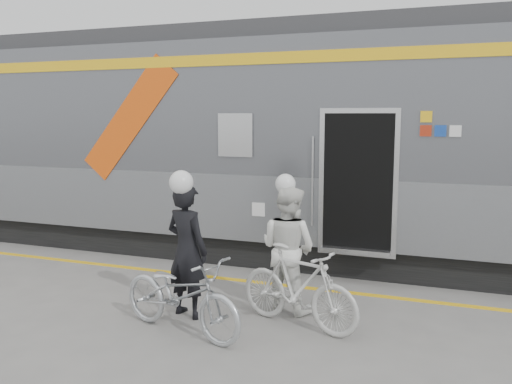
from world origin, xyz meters
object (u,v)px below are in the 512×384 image
at_px(bicycle_left, 181,295).
at_px(woman, 288,248).
at_px(bicycle_right, 298,287).
at_px(man, 187,250).

bearing_deg(bicycle_left, woman, -21.60).
height_order(bicycle_left, bicycle_right, bicycle_right).
bearing_deg(bicycle_left, bicycle_right, -45.66).
relative_size(bicycle_left, bicycle_right, 1.08).
bearing_deg(man, bicycle_left, 126.23).
bearing_deg(bicycle_right, woman, 47.35).
distance_m(woman, bicycle_right, 0.71).
bearing_deg(bicycle_right, man, 113.23).
height_order(man, bicycle_right, man).
relative_size(woman, bicycle_right, 0.99).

